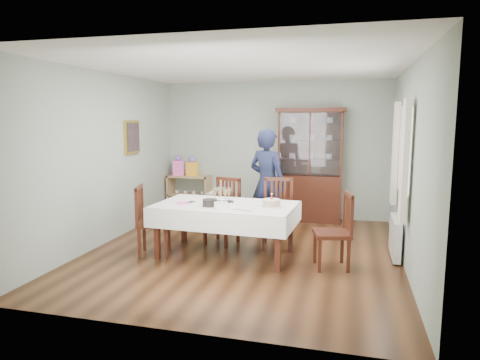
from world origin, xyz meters
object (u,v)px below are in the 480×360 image
(chair_end_right, at_px, (333,246))
(chair_end_left, at_px, (153,234))
(china_cabinet, at_px, (310,163))
(chair_far_left, at_px, (222,224))
(high_chair, at_px, (222,211))
(champagne_tray, at_px, (222,198))
(birthday_cake, at_px, (272,203))
(gift_bag_orange, at_px, (192,167))
(woman, at_px, (267,183))
(gift_bag_pink, at_px, (178,166))
(chair_far_right, at_px, (277,227))
(dining_table, at_px, (226,230))
(sideboard, at_px, (189,194))

(chair_end_right, bearing_deg, chair_end_left, -101.94)
(china_cabinet, xyz_separation_m, chair_far_left, (-1.19, -1.91, -0.82))
(chair_far_left, distance_m, high_chair, 0.67)
(champagne_tray, bearing_deg, high_chair, 106.86)
(birthday_cake, bearing_deg, gift_bag_orange, 130.44)
(woman, relative_size, gift_bag_pink, 4.29)
(chair_far_left, bearing_deg, woman, 57.75)
(chair_end_right, bearing_deg, chair_far_right, -143.78)
(champagne_tray, bearing_deg, chair_end_right, -7.28)
(dining_table, bearing_deg, chair_far_right, 41.97)
(gift_bag_orange, bearing_deg, chair_end_right, -41.25)
(gift_bag_pink, bearing_deg, chair_end_left, -75.02)
(dining_table, xyz_separation_m, chair_end_right, (1.53, -0.14, -0.08))
(chair_end_right, distance_m, birthday_cake, 1.00)
(chair_end_left, height_order, woman, woman)
(high_chair, bearing_deg, chair_end_left, -102.14)
(chair_far_right, height_order, woman, woman)
(dining_table, distance_m, high_chair, 1.28)
(chair_far_left, xyz_separation_m, chair_end_right, (1.75, -0.71, -0.01))
(chair_far_right, xyz_separation_m, chair_end_right, (0.87, -0.73, -0.01))
(chair_far_left, relative_size, gift_bag_pink, 2.45)
(sideboard, distance_m, gift_bag_pink, 0.63)
(chair_far_left, bearing_deg, gift_bag_orange, 137.62)
(chair_end_left, relative_size, champagne_tray, 2.83)
(chair_end_left, distance_m, champagne_tray, 1.14)
(chair_end_right, height_order, gift_bag_orange, gift_bag_orange)
(chair_far_right, height_order, birthday_cake, chair_far_right)
(champagne_tray, distance_m, birthday_cake, 0.75)
(chair_end_right, relative_size, gift_bag_orange, 2.53)
(china_cabinet, bearing_deg, champagne_tray, -113.26)
(china_cabinet, height_order, high_chair, china_cabinet)
(dining_table, height_order, chair_far_left, chair_far_left)
(chair_end_right, bearing_deg, sideboard, -144.72)
(dining_table, height_order, champagne_tray, champagne_tray)
(china_cabinet, xyz_separation_m, high_chair, (-1.38, -1.27, -0.74))
(chair_end_right, bearing_deg, china_cabinet, 178.22)
(chair_far_right, distance_m, woman, 0.86)
(gift_bag_pink, bearing_deg, china_cabinet, -0.03)
(sideboard, distance_m, woman, 2.41)
(chair_far_left, distance_m, gift_bag_orange, 2.37)
(chair_end_left, xyz_separation_m, birthday_cake, (1.71, 0.21, 0.51))
(birthday_cake, bearing_deg, dining_table, 178.42)
(chair_end_left, relative_size, high_chair, 1.03)
(chair_end_left, relative_size, chair_end_right, 1.00)
(woman, bearing_deg, dining_table, 93.86)
(high_chair, xyz_separation_m, gift_bag_pink, (-1.34, 1.27, 0.60))
(chair_far_right, xyz_separation_m, woman, (-0.27, 0.55, 0.59))
(chair_end_right, distance_m, woman, 1.82)
(sideboard, xyz_separation_m, chair_end_right, (3.07, -2.64, -0.10))
(chair_end_right, height_order, woman, woman)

